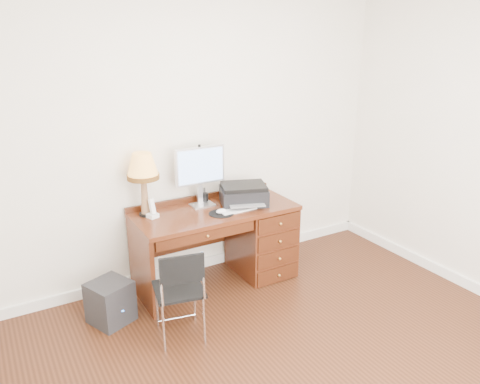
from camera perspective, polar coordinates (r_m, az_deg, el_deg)
ground at (r=3.63m, az=7.95°, el=-20.23°), size 4.00×4.00×0.00m
room_shell at (r=4.02m, az=2.31°, el=-14.92°), size 4.00×4.00×4.00m
desk at (r=4.57m, az=0.61°, el=-5.32°), size 1.50×0.67×0.75m
monitor at (r=4.30m, az=-4.88°, el=2.83°), size 0.48×0.16×0.56m
keyboard at (r=4.25m, az=-0.08°, el=-2.17°), size 0.38×0.12×0.01m
mouse_pad at (r=4.18m, az=-2.30°, el=-2.51°), size 0.22×0.22×0.04m
printer at (r=4.40m, az=0.45°, el=-0.26°), size 0.51×0.46×0.19m
leg_lamp at (r=4.10m, az=-11.77°, el=2.63°), size 0.28×0.28×0.57m
phone at (r=4.15m, az=-10.63°, el=-2.41°), size 0.10×0.10×0.18m
pen_cup at (r=4.46m, az=-4.35°, el=-0.69°), size 0.07×0.07×0.09m
chair at (r=3.63m, az=-7.14°, el=-11.27°), size 0.43×0.43×0.78m
equipment_box at (r=4.10m, az=-15.53°, el=-12.79°), size 0.40×0.40×0.36m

